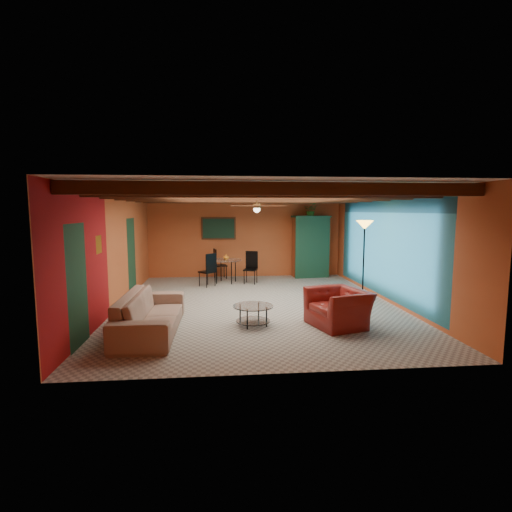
{
  "coord_description": "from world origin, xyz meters",
  "views": [
    {
      "loc": [
        -0.9,
        -9.08,
        2.26
      ],
      "look_at": [
        0.0,
        0.2,
        1.15
      ],
      "focal_mm": 27.05,
      "sensor_mm": 36.0,
      "label": 1
    }
  ],
  "objects": [
    {
      "name": "room",
      "position": [
        0.0,
        0.11,
        2.36
      ],
      "size": [
        6.52,
        8.01,
        2.71
      ],
      "color": "#9C968B",
      "rests_on": "ground"
    },
    {
      "name": "sofa",
      "position": [
        -2.17,
        -1.96,
        0.37
      ],
      "size": [
        1.01,
        2.51,
        0.73
      ],
      "primitive_type": "imported",
      "rotation": [
        0.0,
        0.0,
        1.56
      ],
      "color": "#8C6A5A",
      "rests_on": "ground"
    },
    {
      "name": "armchair",
      "position": [
        1.41,
        -1.91,
        0.36
      ],
      "size": [
        1.25,
        1.34,
        0.72
      ],
      "primitive_type": "imported",
      "rotation": [
        0.0,
        0.0,
        -1.28
      ],
      "color": "maroon",
      "rests_on": "ground"
    },
    {
      "name": "coffee_table",
      "position": [
        -0.24,
        -1.71,
        0.2
      ],
      "size": [
        0.99,
        0.99,
        0.41
      ],
      "primitive_type": null,
      "rotation": [
        0.0,
        0.0,
        0.29
      ],
      "color": "silver",
      "rests_on": "ground"
    },
    {
      "name": "dining_table",
      "position": [
        -0.68,
        2.87,
        0.5
      ],
      "size": [
        2.42,
        2.42,
        1.0
      ],
      "primitive_type": null,
      "rotation": [
        0.0,
        0.0,
        -0.3
      ],
      "color": "silver",
      "rests_on": "ground"
    },
    {
      "name": "armoire",
      "position": [
        2.2,
        3.7,
        1.01
      ],
      "size": [
        1.2,
        0.69,
        2.01
      ],
      "primitive_type": "cube",
      "rotation": [
        0.0,
        0.0,
        0.11
      ],
      "color": "brown",
      "rests_on": "ground"
    },
    {
      "name": "floor_lamp",
      "position": [
        2.65,
        0.04,
        1.01
      ],
      "size": [
        0.54,
        0.54,
        2.02
      ],
      "primitive_type": null,
      "rotation": [
        0.0,
        0.0,
        -0.42
      ],
      "color": "black",
      "rests_on": "ground"
    },
    {
      "name": "ceiling_fan",
      "position": [
        0.0,
        0.0,
        2.36
      ],
      "size": [
        1.5,
        1.5,
        0.44
      ],
      "primitive_type": null,
      "color": "#472614",
      "rests_on": "ceiling"
    },
    {
      "name": "painting",
      "position": [
        -0.9,
        3.96,
        1.65
      ],
      "size": [
        1.05,
        0.03,
        0.65
      ],
      "primitive_type": "cube",
      "color": "black",
      "rests_on": "wall_back"
    },
    {
      "name": "potted_plant",
      "position": [
        2.2,
        3.7,
        2.26
      ],
      "size": [
        0.56,
        0.53,
        0.49
      ],
      "primitive_type": "imported",
      "rotation": [
        0.0,
        0.0,
        -0.43
      ],
      "color": "#26661E",
      "rests_on": "armoire"
    },
    {
      "name": "vase",
      "position": [
        -0.68,
        2.87,
        1.09
      ],
      "size": [
        0.2,
        0.2,
        0.18
      ],
      "primitive_type": "imported",
      "rotation": [
        0.0,
        0.0,
        0.19
      ],
      "color": "orange",
      "rests_on": "dining_table"
    }
  ]
}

